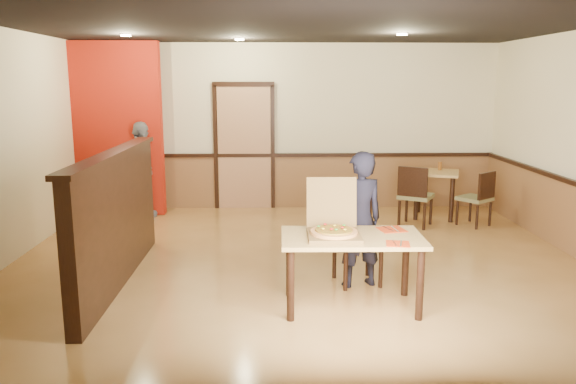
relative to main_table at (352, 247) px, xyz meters
name	(u,v)px	position (x,y,z in m)	size (l,w,h in m)	color
floor	(301,274)	(-0.44, 0.98, -0.61)	(7.00, 7.00, 0.00)	tan
ceiling	(302,20)	(-0.44, 0.98, 2.19)	(7.00, 7.00, 0.00)	black
wall_back	(291,127)	(-0.44, 4.48, 0.79)	(7.00, 7.00, 0.00)	#F3E9BE
wainscot_back	(291,182)	(-0.44, 4.45, -0.16)	(7.00, 0.04, 0.90)	brown
chair_rail_back	(291,155)	(-0.44, 4.43, 0.31)	(7.00, 0.06, 0.06)	black
back_door	(244,148)	(-1.24, 4.44, 0.44)	(0.90, 0.06, 2.10)	tan
booth_partition	(117,217)	(-2.44, 0.78, 0.12)	(0.20, 3.10, 1.44)	black
red_accent_panel	(112,130)	(-3.34, 3.98, 0.79)	(1.60, 0.20, 2.78)	#A81A0C
spot_a	(126,35)	(-2.74, 2.78, 2.17)	(0.14, 0.14, 0.02)	#FFD6B2
spot_b	(239,39)	(-1.24, 3.48, 2.17)	(0.14, 0.14, 0.02)	#FFD6B2
spot_c	(402,34)	(0.96, 2.48, 2.17)	(0.14, 0.14, 0.02)	#FFD6B2
main_table	(352,247)	(0.00, 0.00, 0.00)	(1.36, 0.79, 0.72)	tan
diner_chair	(356,234)	(0.15, 0.74, -0.09)	(0.56, 0.56, 0.96)	olive
side_chair_left	(415,194)	(1.38, 3.05, -0.10)	(0.63, 0.63, 0.93)	olive
side_chair_right	(478,196)	(2.35, 3.06, -0.15)	(0.59, 0.59, 0.85)	olive
side_table	(435,182)	(1.86, 3.66, -0.04)	(0.89, 0.89, 0.75)	tan
diner	(359,220)	(0.16, 0.59, 0.12)	(0.53, 0.35, 1.46)	black
passerby	(142,171)	(-2.83, 3.69, 0.16)	(0.91, 0.38, 1.55)	gray
pizza_box	(333,229)	(-0.18, 0.01, 0.17)	(0.50, 0.59, 0.52)	brown
pizza	(334,232)	(-0.18, -0.05, 0.16)	(0.44, 0.44, 0.03)	#D5944D
napkin_near	(398,244)	(0.38, -0.29, 0.11)	(0.24, 0.24, 0.01)	#BF340D
napkin_far	(392,229)	(0.42, 0.21, 0.11)	(0.29, 0.29, 0.01)	#BF340D
condiment	(440,166)	(1.97, 3.80, 0.20)	(0.05, 0.05, 0.13)	brown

